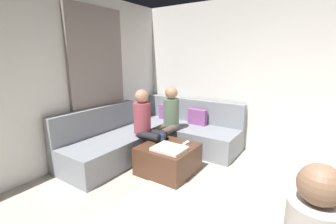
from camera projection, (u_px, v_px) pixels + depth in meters
The scene contains 10 objects.
wall_back at pixel (297, 79), 3.74m from camera, with size 6.00×0.12×2.70m, color silver.
wall_left at pixel (11, 85), 2.95m from camera, with size 0.12×6.00×2.70m, color silver.
curtain_panel at pixel (99, 84), 3.97m from camera, with size 0.06×1.10×2.50m, color gray.
sectional_couch at pixel (155, 136), 4.26m from camera, with size 2.10×2.55×0.87m.
ottoman at pixel (168, 159), 3.49m from camera, with size 0.76×0.76×0.42m, color #4C2D1E.
folded_blanket at pixel (169, 148), 3.28m from camera, with size 0.44×0.36×0.04m, color white.
coffee_mug at pixel (163, 136), 3.69m from camera, with size 0.08×0.08×0.10m, color #334C72.
game_remote at pixel (186, 143), 3.52m from camera, with size 0.05×0.15×0.02m, color white.
person_on_couch_back at pixel (168, 118), 4.07m from camera, with size 0.30×0.60×1.20m.
person_on_couch_side at pixel (147, 123), 3.76m from camera, with size 0.60×0.30×1.20m.
Camera 1 is at (0.36, -1.34, 1.71)m, focal length 24.87 mm.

